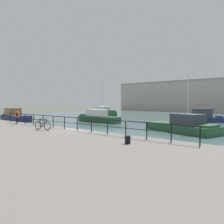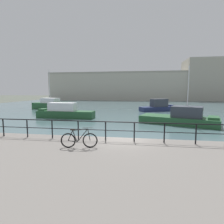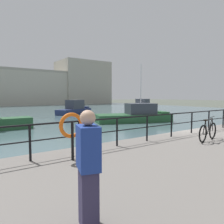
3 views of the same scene
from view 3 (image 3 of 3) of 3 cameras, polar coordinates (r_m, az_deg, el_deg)
The scene contains 10 objects.
ground_plane at distance 12.72m, azimuth 19.99°, elevation -9.12°, with size 240.00×240.00×0.00m, color #4C5147.
water_basin at distance 38.66m, azimuth -20.00°, elevation -0.14°, with size 80.00×60.00×0.01m, color #476066.
harbor_building at distance 71.72m, azimuth -21.25°, elevation 6.43°, with size 69.11×12.71×15.06m.
moored_white_yacht at distance 34.22m, azimuth -10.07°, elevation 0.93°, with size 6.97×4.86×2.24m.
moored_small_launch at distance 23.74m, azimuth 6.41°, elevation -0.87°, with size 8.81×5.69×6.41m.
moored_cabin_cruiser at distance 45.59m, azimuth 7.92°, elevation 1.85°, with size 6.07×4.31×2.21m.
quay_railing at distance 11.94m, azimuth 22.90°, elevation -1.43°, with size 20.40×0.07×1.08m.
parked_bicycle at distance 9.71m, azimuth 24.56°, elevation -4.82°, with size 1.76×0.35×0.98m.
life_ring_stand at distance 6.26m, azimuth -10.92°, elevation -4.00°, with size 0.75×0.16×1.40m.
standing_person at distance 3.10m, azimuth -6.47°, elevation -14.85°, with size 0.40×0.50×1.69m.
Camera 3 is at (-10.23, -6.97, 2.93)m, focal length 33.74 mm.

